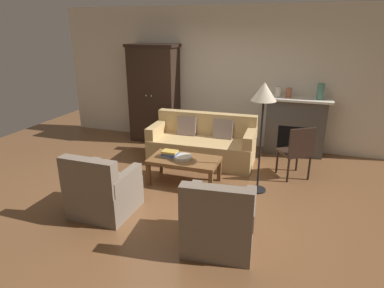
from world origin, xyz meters
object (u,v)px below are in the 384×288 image
at_px(coffee_table, 184,162).
at_px(book_stack, 170,154).
at_px(couch, 203,144).
at_px(mantel_vase_terracotta, 289,93).
at_px(mantel_vase_cream, 278,92).
at_px(armoire, 154,94).
at_px(floor_lamp, 264,98).
at_px(armchair_near_right, 219,222).
at_px(side_chair_wooden, 297,149).
at_px(mantel_vase_jade, 321,91).
at_px(armchair_near_left, 103,192).
at_px(fireplace, 295,126).
at_px(fruit_bowl, 183,157).

distance_m(coffee_table, book_stack, 0.26).
relative_size(couch, coffee_table, 1.77).
xyz_separation_m(coffee_table, mantel_vase_terracotta, (1.41, 1.93, 0.84)).
xyz_separation_m(couch, mantel_vase_terracotta, (1.41, 0.92, 0.89)).
bearing_deg(mantel_vase_cream, couch, -142.88).
xyz_separation_m(armoire, mantel_vase_terracotta, (2.77, 0.06, 0.18)).
bearing_deg(coffee_table, armoire, 126.08).
relative_size(book_stack, floor_lamp, 0.15).
bearing_deg(floor_lamp, book_stack, -174.90).
xyz_separation_m(coffee_table, armchair_near_right, (0.94, -1.43, -0.05)).
distance_m(couch, side_chair_wooden, 1.72).
bearing_deg(mantel_vase_jade, armchair_near_left, -130.49).
bearing_deg(floor_lamp, coffee_table, -174.58).
xyz_separation_m(coffee_table, floor_lamp, (1.16, 0.11, 1.08)).
distance_m(mantel_vase_terracotta, armchair_near_left, 3.90).
xyz_separation_m(armoire, floor_lamp, (2.52, -1.76, 0.41)).
height_order(armoire, armchair_near_right, armoire).
bearing_deg(book_stack, mantel_vase_terracotta, 49.79).
relative_size(armoire, couch, 1.06).
relative_size(coffee_table, mantel_vase_terracotta, 6.12).
bearing_deg(side_chair_wooden, armchair_near_right, -108.87).
bearing_deg(coffee_table, fireplace, 50.85).
xyz_separation_m(fireplace, armchair_near_left, (-2.30, -3.16, -0.25)).
xyz_separation_m(fruit_bowl, mantel_vase_cream, (1.23, 1.94, 0.77)).
xyz_separation_m(armoire, coffee_table, (1.36, -1.87, -0.67)).
bearing_deg(floor_lamp, mantel_vase_cream, 88.44).
bearing_deg(fruit_bowl, mantel_vase_jade, 44.27).
xyz_separation_m(fireplace, fruit_bowl, (-1.61, -1.96, -0.12)).
bearing_deg(side_chair_wooden, mantel_vase_terracotta, 103.07).
relative_size(armoire, mantel_vase_jade, 6.93).
distance_m(armchair_near_right, floor_lamp, 1.92).
xyz_separation_m(mantel_vase_jade, floor_lamp, (-0.81, -1.82, 0.17)).
relative_size(fruit_bowl, mantel_vase_terracotta, 1.68).
bearing_deg(fruit_bowl, armchair_near_right, -55.91).
xyz_separation_m(fruit_bowl, book_stack, (-0.21, -0.00, 0.03)).
xyz_separation_m(couch, mantel_vase_cream, (1.21, 0.92, 0.90)).
height_order(armoire, fruit_bowl, armoire).
bearing_deg(mantel_vase_cream, side_chair_wooden, -68.12).
height_order(armchair_near_right, side_chair_wooden, side_chair_wooden).
bearing_deg(armoire, mantel_vase_jade, 1.03).
relative_size(mantel_vase_cream, armchair_near_right, 0.22).
height_order(mantel_vase_cream, floor_lamp, floor_lamp).
bearing_deg(mantel_vase_terracotta, fireplace, 5.69).
height_order(fireplace, floor_lamp, floor_lamp).
distance_m(book_stack, armchair_near_left, 1.30).
relative_size(couch, book_stack, 7.55).
distance_m(couch, floor_lamp, 1.85).
distance_m(fruit_bowl, floor_lamp, 1.55).
relative_size(armchair_near_right, side_chair_wooden, 0.98).
height_order(couch, book_stack, couch).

